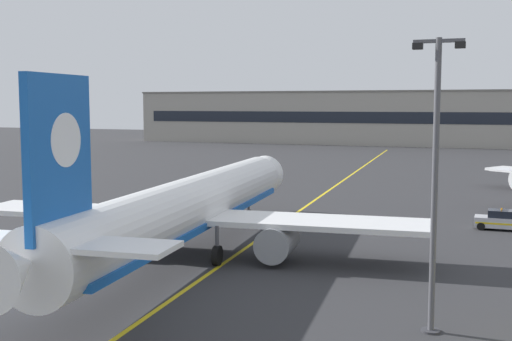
% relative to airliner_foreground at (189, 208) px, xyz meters
% --- Properties ---
extents(ground_plane, '(400.00, 400.00, 0.00)m').
position_rel_airliner_foreground_xyz_m(ground_plane, '(1.51, -11.63, -3.37)').
color(ground_plane, '#2D2D30').
extents(taxiway_centreline, '(13.66, 179.53, 0.01)m').
position_rel_airliner_foreground_xyz_m(taxiway_centreline, '(1.51, 18.37, -3.37)').
color(taxiway_centreline, yellow).
rests_on(taxiway_centreline, ground).
extents(airliner_foreground, '(32.32, 41.51, 11.65)m').
position_rel_airliner_foreground_xyz_m(airliner_foreground, '(0.00, 0.00, 0.00)').
color(airliner_foreground, white).
rests_on(airliner_foreground, ground).
extents(apron_lamp_post, '(2.24, 0.90, 13.24)m').
position_rel_airliner_foreground_xyz_m(apron_lamp_post, '(16.96, -9.19, 3.56)').
color(apron_lamp_post, '#515156').
rests_on(apron_lamp_post, ground).
extents(service_car_fifth, '(4.21, 2.01, 1.79)m').
position_rel_airliner_foreground_xyz_m(service_car_fifth, '(19.74, 17.77, -2.60)').
color(service_car_fifth, '#B7B7BC').
rests_on(service_car_fifth, ground).
extents(safety_cone_by_nose_gear, '(0.44, 0.44, 0.55)m').
position_rel_airliner_foreground_xyz_m(safety_cone_by_nose_gear, '(-0.17, 15.11, -3.11)').
color(safety_cone_by_nose_gear, orange).
rests_on(safety_cone_by_nose_gear, ground).
extents(terminal_building, '(165.93, 12.40, 13.64)m').
position_rel_airliner_foreground_xyz_m(terminal_building, '(7.83, 125.22, 3.46)').
color(terminal_building, '#9E998E').
rests_on(terminal_building, ground).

